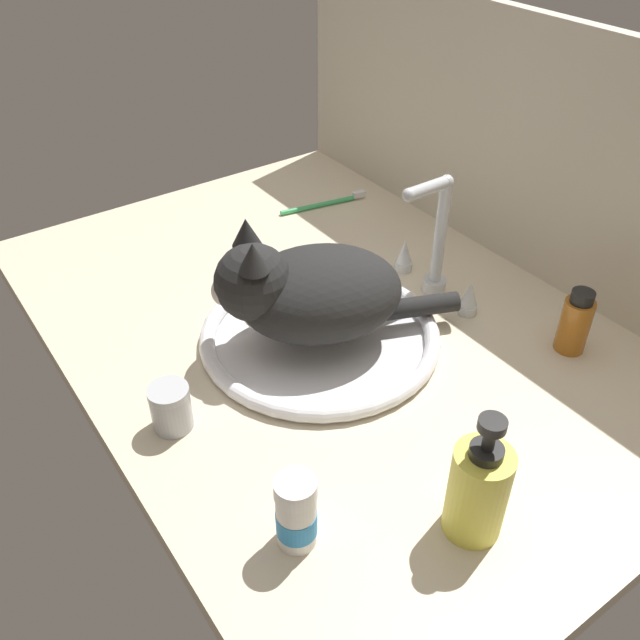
# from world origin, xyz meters

# --- Properties ---
(countertop) EXTENTS (1.13, 0.77, 0.03)m
(countertop) POSITION_xyz_m (0.00, 0.00, 0.01)
(countertop) COLOR beige
(countertop) RESTS_ON ground
(backsplash_wall) EXTENTS (1.13, 0.02, 0.45)m
(backsplash_wall) POSITION_xyz_m (0.00, 0.40, 0.22)
(backsplash_wall) COLOR beige
(backsplash_wall) RESTS_ON ground
(sink_basin) EXTENTS (0.37, 0.37, 0.02)m
(sink_basin) POSITION_xyz_m (0.03, -0.03, 0.04)
(sink_basin) COLOR white
(sink_basin) RESTS_ON countertop
(faucet) EXTENTS (0.19, 0.11, 0.21)m
(faucet) POSITION_xyz_m (0.03, 0.20, 0.11)
(faucet) COLOR silver
(faucet) RESTS_ON countertop
(cat) EXTENTS (0.27, 0.37, 0.18)m
(cat) POSITION_xyz_m (0.03, -0.05, 0.13)
(cat) COLOR black
(cat) RESTS_ON sink_basin
(soap_pump_bottle) EXTENTS (0.07, 0.07, 0.17)m
(soap_pump_bottle) POSITION_xyz_m (0.41, -0.09, 0.10)
(soap_pump_bottle) COLOR #E5DB4C
(soap_pump_bottle) RESTS_ON countertop
(metal_jar) EXTENTS (0.06, 0.06, 0.07)m
(metal_jar) POSITION_xyz_m (0.07, -0.30, 0.06)
(metal_jar) COLOR #B2B5BA
(metal_jar) RESTS_ON countertop
(amber_bottle) EXTENTS (0.05, 0.05, 0.11)m
(amber_bottle) POSITION_xyz_m (0.27, 0.27, 0.08)
(amber_bottle) COLOR #B2661E
(amber_bottle) RESTS_ON countertop
(pill_bottle) EXTENTS (0.05, 0.05, 0.10)m
(pill_bottle) POSITION_xyz_m (0.31, -0.26, 0.08)
(pill_bottle) COLOR white
(pill_bottle) RESTS_ON countertop
(toothbrush) EXTENTS (0.05, 0.19, 0.02)m
(toothbrush) POSITION_xyz_m (-0.32, 0.23, 0.04)
(toothbrush) COLOR #3FB266
(toothbrush) RESTS_ON countertop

